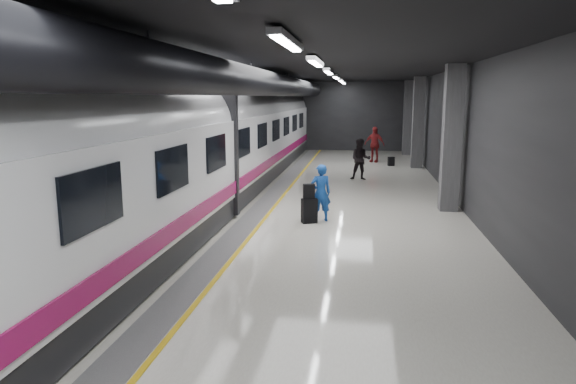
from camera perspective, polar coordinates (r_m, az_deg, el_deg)
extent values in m
plane|color=silver|center=(14.92, 0.99, -3.11)|extent=(40.00, 40.00, 0.00)
cube|color=black|center=(14.53, 1.05, 14.40)|extent=(10.00, 40.00, 0.02)
cube|color=#28282B|center=(34.45, 5.26, 8.38)|extent=(10.00, 0.02, 4.50)
cube|color=#28282B|center=(15.97, -17.17, 5.51)|extent=(0.02, 40.00, 4.50)
cube|color=#28282B|center=(14.78, 20.70, 4.93)|extent=(0.02, 40.00, 4.50)
cube|color=slate|center=(15.14, -4.09, -2.91)|extent=(0.65, 39.80, 0.01)
cube|color=yellow|center=(15.06, -2.60, -2.96)|extent=(0.10, 39.80, 0.01)
cylinder|color=black|center=(14.72, -4.10, 12.18)|extent=(0.80, 38.00, 0.80)
cube|color=silver|center=(8.52, -0.06, 16.46)|extent=(0.22, 2.60, 0.10)
cube|color=silver|center=(13.47, 3.11, 14.27)|extent=(0.22, 2.60, 0.10)
cube|color=silver|center=(18.44, 4.55, 13.24)|extent=(0.22, 2.60, 0.10)
cube|color=silver|center=(23.43, 5.37, 12.64)|extent=(0.22, 2.60, 0.10)
cube|color=silver|center=(28.42, 5.90, 12.26)|extent=(0.22, 2.60, 0.10)
cube|color=silver|center=(32.42, 6.21, 12.03)|extent=(0.22, 2.60, 0.10)
cube|color=#515154|center=(16.66, 17.73, 5.66)|extent=(0.55, 0.55, 4.50)
cube|color=#515154|center=(26.55, 14.25, 7.47)|extent=(0.55, 0.55, 4.50)
cube|color=#515154|center=(32.52, 13.17, 8.02)|extent=(0.55, 0.55, 4.50)
cube|color=black|center=(15.58, -10.95, -1.40)|extent=(2.80, 38.00, 0.60)
cube|color=white|center=(15.35, -11.14, 3.72)|extent=(2.90, 38.00, 2.20)
cylinder|color=white|center=(15.27, -11.26, 7.26)|extent=(2.80, 38.00, 2.80)
cube|color=#910D4B|center=(15.05, -5.74, 0.65)|extent=(0.04, 38.00, 0.35)
cube|color=black|center=(15.33, -11.17, 4.64)|extent=(3.05, 0.25, 3.80)
cube|color=black|center=(7.46, -20.83, -0.75)|extent=(0.05, 1.60, 0.85)
cube|color=black|center=(10.14, -12.66, 2.51)|extent=(0.05, 1.60, 0.85)
cube|color=black|center=(12.97, -7.96, 4.37)|extent=(0.05, 1.60, 0.85)
cube|color=black|center=(15.86, -4.95, 5.54)|extent=(0.05, 1.60, 0.85)
cube|color=black|center=(18.78, -2.86, 6.34)|extent=(0.05, 1.60, 0.85)
cube|color=black|center=(21.73, -1.33, 6.92)|extent=(0.05, 1.60, 0.85)
cube|color=black|center=(24.69, -0.17, 7.35)|extent=(0.05, 1.60, 0.85)
cube|color=black|center=(27.65, 0.75, 7.69)|extent=(0.05, 1.60, 0.85)
cube|color=black|center=(30.63, 1.49, 7.97)|extent=(0.05, 1.60, 0.85)
imported|color=blue|center=(14.67, 3.65, -0.09)|extent=(0.69, 0.56, 1.64)
cube|color=black|center=(14.52, 2.38, -2.09)|extent=(0.50, 0.41, 0.69)
cube|color=black|center=(14.42, 2.33, 0.08)|extent=(0.35, 0.25, 0.42)
imported|color=black|center=(22.20, 8.07, 3.62)|extent=(0.88, 0.69, 1.77)
imported|color=maroon|center=(28.47, 9.57, 5.24)|extent=(1.23, 0.85, 1.93)
cube|color=black|center=(27.11, 11.39, 3.36)|extent=(0.37, 0.30, 0.46)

